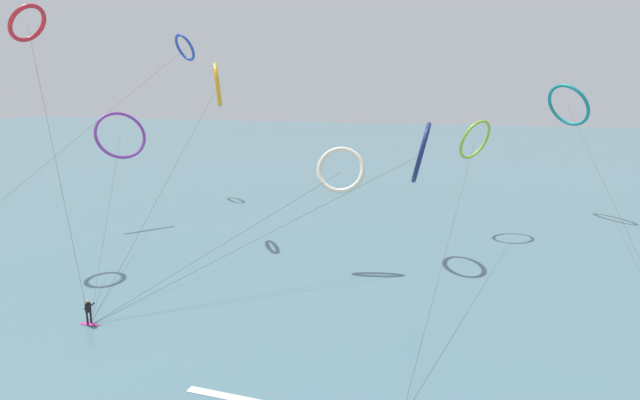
# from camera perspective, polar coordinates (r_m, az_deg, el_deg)

# --- Properties ---
(sea_water) EXTENTS (400.00, 200.00, 0.08)m
(sea_water) POSITION_cam_1_polar(r_m,az_deg,el_deg) (118.39, 11.55, 4.46)
(sea_water) COLOR #476B75
(sea_water) RESTS_ON ground
(surfer_magenta) EXTENTS (1.40, 0.62, 1.70)m
(surfer_magenta) POSITION_cam_1_polar(r_m,az_deg,el_deg) (38.23, -23.17, -10.94)
(surfer_magenta) COLOR #CC288E
(surfer_magenta) RESTS_ON ground
(kite_lime) EXTENTS (4.51, 37.92, 11.74)m
(kite_lime) POSITION_cam_1_polar(r_m,az_deg,el_deg) (57.66, 16.01, 6.10)
(kite_lime) COLOR #8CC62D
(kite_lime) RESTS_ON ground
(kite_crimson) EXTENTS (14.47, 13.31, 21.70)m
(kite_crimson) POSITION_cam_1_polar(r_m,az_deg,el_deg) (53.04, -28.43, 16.03)
(kite_crimson) COLOR red
(kite_crimson) RESTS_ON ground
(kite_cobalt) EXTENTS (4.51, 49.26, 22.02)m
(kite_cobalt) POSITION_cam_1_polar(r_m,az_deg,el_deg) (79.16, -14.09, 15.29)
(kite_cobalt) COLOR #2647B7
(kite_cobalt) RESTS_ON ground
(kite_ivory) EXTENTS (14.67, 17.43, 10.15)m
(kite_ivory) POSITION_cam_1_polar(r_m,az_deg,el_deg) (44.73, 2.18, 3.17)
(kite_ivory) COLOR silver
(kite_ivory) RESTS_ON ground
(kite_amber) EXTENTS (2.89, 24.43, 17.26)m
(kite_amber) POSITION_cam_1_polar(r_m,az_deg,el_deg) (55.03, -10.76, 11.81)
(kite_amber) COLOR orange
(kite_amber) RESTS_ON ground
(kite_violet) EXTENTS (16.54, 26.28, 12.33)m
(kite_violet) POSITION_cam_1_polar(r_m,az_deg,el_deg) (62.48, -20.29, 6.41)
(kite_violet) COLOR purple
(kite_violet) RESTS_ON ground
(kite_navy) EXTENTS (19.61, 23.07, 12.07)m
(kite_navy) POSITION_cam_1_polar(r_m,az_deg,el_deg) (47.71, 10.60, 4.92)
(kite_navy) COLOR navy
(kite_navy) RESTS_ON ground
(kite_teal) EXTENTS (5.94, 52.73, 15.32)m
(kite_teal) POSITION_cam_1_polar(r_m,az_deg,el_deg) (70.45, 24.69, 9.04)
(kite_teal) COLOR teal
(kite_teal) RESTS_ON ground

